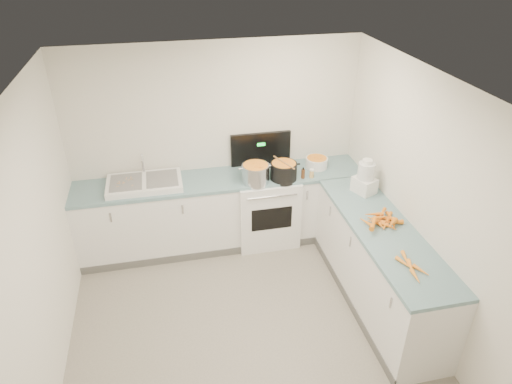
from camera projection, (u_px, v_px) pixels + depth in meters
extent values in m
cube|color=white|center=(223.00, 212.00, 5.74)|extent=(3.50, 0.60, 0.90)
cube|color=#6E949D|center=(221.00, 179.00, 5.50)|extent=(3.50, 0.62, 0.04)
cube|color=white|center=(378.00, 266.00, 4.82)|extent=(0.60, 2.20, 0.90)
cube|color=#6E949D|center=(384.00, 230.00, 4.59)|extent=(0.62, 2.20, 0.04)
cube|color=white|center=(266.00, 208.00, 5.82)|extent=(0.76, 0.65, 0.90)
cube|color=black|center=(261.00, 149.00, 5.72)|extent=(0.76, 0.05, 0.42)
cube|color=white|center=(145.00, 183.00, 5.31)|extent=(0.86, 0.52, 0.07)
cube|color=slate|center=(126.00, 182.00, 5.25)|extent=(0.36, 0.42, 0.01)
cube|color=slate|center=(162.00, 179.00, 5.33)|extent=(0.36, 0.42, 0.01)
cylinder|color=silver|center=(143.00, 163.00, 5.42)|extent=(0.03, 0.03, 0.24)
cylinder|color=silver|center=(256.00, 174.00, 5.37)|extent=(0.36, 0.36, 0.24)
cylinder|color=black|center=(284.00, 172.00, 5.43)|extent=(0.40, 0.40, 0.23)
cylinder|color=#AD7A47|center=(284.00, 162.00, 5.37)|extent=(0.17, 0.38, 0.02)
cylinder|color=white|center=(317.00, 163.00, 5.71)|extent=(0.28, 0.28, 0.13)
cylinder|color=#593319|center=(303.00, 174.00, 5.46)|extent=(0.05, 0.05, 0.11)
cylinder|color=#E5B266|center=(312.00, 174.00, 5.48)|extent=(0.05, 0.05, 0.09)
cube|color=white|center=(364.00, 185.00, 5.16)|extent=(0.28, 0.30, 0.18)
cylinder|color=silver|center=(366.00, 171.00, 5.07)|extent=(0.19, 0.19, 0.19)
cylinder|color=white|center=(367.00, 162.00, 5.01)|extent=(0.11, 0.11, 0.04)
cone|color=orange|center=(376.00, 220.00, 4.66)|extent=(0.17, 0.18, 0.05)
cone|color=orange|center=(378.00, 223.00, 4.63)|extent=(0.19, 0.17, 0.04)
cone|color=orange|center=(379.00, 224.00, 4.60)|extent=(0.07, 0.19, 0.05)
cone|color=orange|center=(385.00, 219.00, 4.69)|extent=(0.19, 0.10, 0.04)
cone|color=orange|center=(387.00, 225.00, 4.59)|extent=(0.14, 0.21, 0.04)
cone|color=orange|center=(391.00, 217.00, 4.72)|extent=(0.04, 0.18, 0.04)
cone|color=orange|center=(386.00, 224.00, 4.60)|extent=(0.16, 0.19, 0.05)
cone|color=orange|center=(377.00, 219.00, 4.68)|extent=(0.13, 0.19, 0.04)
cone|color=orange|center=(394.00, 224.00, 4.60)|extent=(0.12, 0.17, 0.05)
cone|color=orange|center=(389.00, 217.00, 4.72)|extent=(0.16, 0.17, 0.04)
cone|color=orange|center=(395.00, 222.00, 4.62)|extent=(0.17, 0.07, 0.05)
cone|color=orange|center=(381.00, 217.00, 4.63)|extent=(0.17, 0.05, 0.04)
cone|color=orange|center=(380.00, 219.00, 4.64)|extent=(0.19, 0.13, 0.04)
cone|color=orange|center=(382.00, 214.00, 4.72)|extent=(0.17, 0.19, 0.04)
cone|color=orange|center=(374.00, 214.00, 4.70)|extent=(0.19, 0.08, 0.04)
cone|color=orange|center=(366.00, 222.00, 4.61)|extent=(0.10, 0.17, 0.04)
cone|color=orange|center=(373.00, 224.00, 4.52)|extent=(0.14, 0.19, 0.05)
cone|color=orange|center=(392.00, 223.00, 4.55)|extent=(0.16, 0.15, 0.05)
cone|color=orange|center=(374.00, 224.00, 4.53)|extent=(0.17, 0.20, 0.05)
cone|color=orange|center=(415.00, 276.00, 3.92)|extent=(0.06, 0.18, 0.04)
cone|color=orange|center=(421.00, 270.00, 3.99)|extent=(0.10, 0.17, 0.04)
cone|color=orange|center=(411.00, 267.00, 4.03)|extent=(0.09, 0.20, 0.04)
cone|color=orange|center=(404.00, 263.00, 4.07)|extent=(0.10, 0.20, 0.04)
cone|color=orange|center=(405.00, 258.00, 4.13)|extent=(0.08, 0.20, 0.04)
cube|color=tan|center=(126.00, 179.00, 5.32)|extent=(0.02, 0.05, 0.00)
cube|color=tan|center=(118.00, 186.00, 5.16)|extent=(0.03, 0.01, 0.00)
cube|color=tan|center=(132.00, 177.00, 5.36)|extent=(0.03, 0.03, 0.00)
cube|color=tan|center=(124.00, 182.00, 5.23)|extent=(0.02, 0.04, 0.00)
cube|color=tan|center=(128.00, 178.00, 5.33)|extent=(0.04, 0.02, 0.00)
cube|color=tan|center=(122.00, 187.00, 5.14)|extent=(0.02, 0.03, 0.00)
cube|color=tan|center=(121.00, 180.00, 5.29)|extent=(0.03, 0.04, 0.00)
cube|color=tan|center=(129.00, 180.00, 5.28)|extent=(0.02, 0.03, 0.00)
cube|color=tan|center=(123.00, 183.00, 5.22)|extent=(0.02, 0.03, 0.00)
cube|color=tan|center=(132.00, 185.00, 5.17)|extent=(0.03, 0.03, 0.00)
cube|color=tan|center=(131.00, 177.00, 5.34)|extent=(0.01, 0.04, 0.00)
cube|color=tan|center=(119.00, 182.00, 5.25)|extent=(0.02, 0.05, 0.00)
cube|color=tan|center=(119.00, 183.00, 5.21)|extent=(0.04, 0.03, 0.00)
cube|color=tan|center=(132.00, 179.00, 5.30)|extent=(0.03, 0.01, 0.00)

